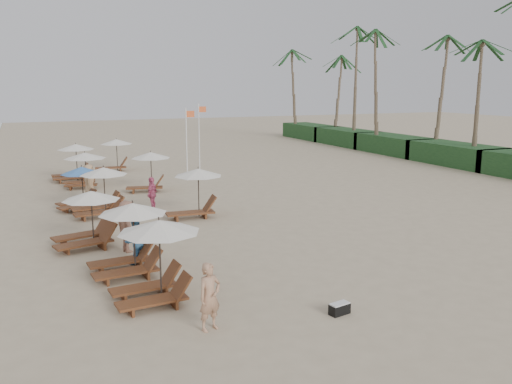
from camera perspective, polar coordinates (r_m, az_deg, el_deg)
name	(u,v)px	position (r m, az deg, el deg)	size (l,w,h in m)	color
ground	(284,253)	(19.63, 3.01, -6.48)	(160.00, 160.00, 0.00)	tan
shrub_hedge	(456,154)	(43.88, 20.50, 3.77)	(3.20, 53.00, 1.60)	#193D1C
palm_row	(455,32)	(44.34, 20.41, 15.67)	(7.00, 52.00, 12.30)	brown
lounger_station_0	(152,261)	(15.26, -10.95, -7.22)	(2.60, 2.31, 2.34)	brown
lounger_station_1	(126,241)	(17.68, -13.63, -5.12)	(2.61, 2.18, 2.32)	brown
lounger_station_2	(85,221)	(21.18, -17.73, -2.95)	(2.68, 2.42, 2.10)	brown
lounger_station_3	(98,194)	(25.93, -16.39, -0.20)	(2.69, 2.18, 2.26)	brown
lounger_station_4	(78,188)	(27.70, -18.36, 0.40)	(2.40, 2.24, 2.07)	brown
lounger_station_5	(82,168)	(33.41, -17.96, 2.43)	(2.63, 2.46, 2.08)	brown
lounger_station_6	(72,164)	(36.06, -18.95, 2.82)	(2.76, 2.29, 2.33)	brown
inland_station_0	(194,190)	(24.65, -6.58, 0.18)	(2.87, 2.24, 2.22)	brown
inland_station_1	(148,168)	(31.24, -11.41, 2.50)	(2.78, 2.24, 2.22)	brown
inland_station_2	(114,153)	(39.35, -14.88, 4.05)	(2.84, 2.24, 2.22)	brown
beachgoer_near	(210,297)	(13.50, -4.94, -11.02)	(0.63, 0.41, 1.73)	tan
beachgoer_mid_a	(135,241)	(18.69, -12.73, -5.14)	(0.77, 0.60, 1.57)	#2D5C87
beachgoer_mid_b	(127,226)	(20.03, -13.50, -3.58)	(1.23, 0.71, 1.91)	brown
beachgoer_far_a	(152,194)	(26.35, -10.97, -0.20)	(0.98, 0.41, 1.67)	#C64F76
beachgoer_far_b	(89,182)	(29.76, -17.28, 1.02)	(0.93, 0.60, 1.89)	tan
duffel_bag	(340,308)	(14.74, 8.86, -12.12)	(0.60, 0.38, 0.31)	black
flag_pole_near	(187,141)	(34.29, -7.33, 5.44)	(0.60, 0.08, 4.61)	silver
flag_pole_far	(200,134)	(38.69, -6.02, 6.20)	(0.60, 0.08, 4.71)	silver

